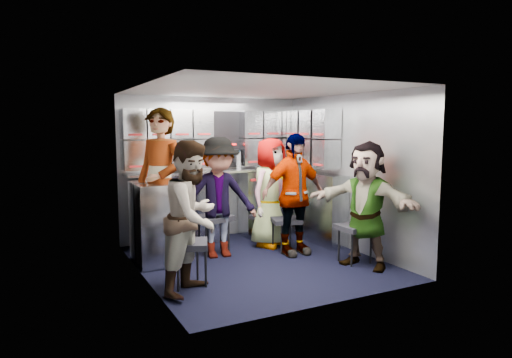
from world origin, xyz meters
name	(u,v)px	position (x,y,z in m)	size (l,w,h in m)	color
floor	(258,262)	(0.00, 0.00, 0.00)	(3.00, 3.00, 0.00)	black
wall_back	(213,168)	(0.00, 1.50, 1.05)	(2.80, 0.04, 2.10)	gray
wall_left	(143,184)	(-1.40, 0.00, 1.05)	(0.04, 3.00, 2.10)	gray
wall_right	(350,172)	(1.40, 0.00, 1.05)	(0.04, 3.00, 2.10)	gray
ceiling	(258,90)	(0.00, 0.00, 2.10)	(2.80, 3.00, 0.02)	silver
cart_bank_back	(218,206)	(0.00, 1.29, 0.49)	(2.68, 0.38, 0.99)	gray
cart_bank_left	(151,223)	(-1.19, 0.56, 0.49)	(0.38, 0.76, 0.99)	gray
counter	(218,171)	(0.00, 1.29, 1.01)	(2.68, 0.42, 0.03)	#B8BABF
locker_bank_back	(216,139)	(0.00, 1.35, 1.49)	(2.68, 0.28, 0.82)	gray
locker_bank_right	(312,139)	(1.25, 0.70, 1.49)	(0.28, 1.00, 0.82)	gray
right_cabinet	(315,206)	(1.25, 0.60, 0.50)	(0.28, 1.20, 1.00)	gray
coffee_niche	(226,140)	(0.18, 1.41, 1.47)	(0.46, 0.16, 0.84)	black
red_latch_strip	(223,182)	(0.00, 1.09, 0.88)	(2.60, 0.02, 0.03)	#B31D20
jump_seat_near_left	(188,247)	(-1.04, -0.42, 0.42)	(0.51, 0.50, 0.48)	black
jump_seat_mid_left	(214,220)	(-0.34, 0.63, 0.44)	(0.52, 0.51, 0.50)	black
jump_seat_center	(264,218)	(0.52, 0.81, 0.36)	(0.43, 0.42, 0.40)	black
jump_seat_mid_right	(286,222)	(0.57, 0.29, 0.39)	(0.46, 0.45, 0.44)	black
jump_seat_near_right	(355,229)	(1.05, -0.55, 0.42)	(0.41, 0.39, 0.47)	black
attendant_standing	(161,186)	(-1.05, 0.56, 0.95)	(0.69, 0.45, 1.90)	black
attendant_arc_a	(193,217)	(-1.04, -0.60, 0.77)	(0.75, 0.58, 1.53)	black
attendant_arc_b	(219,197)	(-0.34, 0.45, 0.77)	(0.99, 0.57, 1.54)	black
attendant_arc_c	(271,192)	(0.52, 0.63, 0.75)	(0.74, 0.48, 1.51)	black
attendant_arc_d	(294,194)	(0.57, 0.11, 0.79)	(0.93, 0.39, 1.58)	black
attendant_arc_e	(366,204)	(1.05, -0.73, 0.75)	(1.39, 0.44, 1.50)	black
bottle_left	(193,164)	(-0.39, 1.24, 1.14)	(0.07, 0.07, 0.23)	white
bottle_mid	(188,163)	(-0.47, 1.24, 1.16)	(0.06, 0.06, 0.25)	white
bottle_right	(239,161)	(0.31, 1.24, 1.16)	(0.07, 0.07, 0.27)	white
cup_left	(190,168)	(-0.45, 1.23, 1.08)	(0.08, 0.08, 0.11)	#CDB990
cup_right	(285,164)	(1.11, 1.23, 1.08)	(0.09, 0.09, 0.10)	#CDB990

